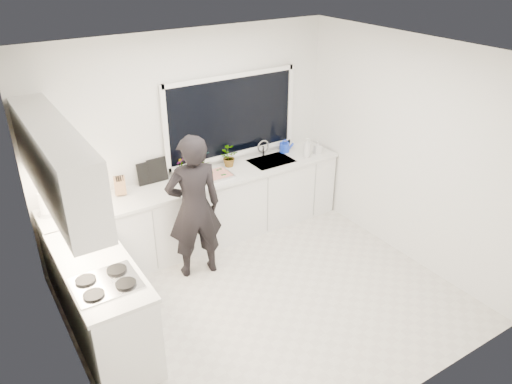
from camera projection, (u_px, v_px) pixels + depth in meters
floor at (266, 300)px, 5.60m from camera, size 4.00×3.50×0.02m
wall_back at (189, 139)px, 6.29m from camera, size 4.00×0.02×2.70m
wall_left at (59, 254)px, 4.01m from camera, size 0.02×3.50×2.70m
wall_right at (407, 151)px, 5.94m from camera, size 0.02×3.50×2.70m
ceiling at (268, 55)px, 4.36m from camera, size 4.00×3.50×0.02m
window at (231, 117)px, 6.47m from camera, size 1.80×0.02×1.00m
base_cabinets_back at (204, 212)px, 6.48m from camera, size 3.92×0.58×0.88m
base_cabinets_left at (103, 304)px, 4.85m from camera, size 0.58×1.60×0.88m
countertop_back at (203, 180)px, 6.26m from camera, size 3.94×0.62×0.04m
countertop_left at (97, 266)px, 4.64m from camera, size 0.62×1.60×0.04m
upper_cabinets at (56, 162)px, 4.41m from camera, size 0.34×2.10×0.70m
sink at (271, 164)px, 6.79m from camera, size 0.58×0.42×0.14m
faucet at (263, 148)px, 6.86m from camera, size 0.03×0.03×0.22m
stovetop at (106, 283)px, 4.35m from camera, size 0.56×0.48×0.03m
person at (194, 207)px, 5.68m from camera, size 0.71×0.53×1.76m
pizza_tray at (214, 176)px, 6.30m from camera, size 0.45×0.34×0.03m
pizza at (213, 175)px, 6.29m from camera, size 0.41×0.30×0.01m
watering_can at (284, 148)px, 7.01m from camera, size 0.16×0.16×0.13m
paper_towel_roll at (45, 205)px, 5.38m from camera, size 0.12×0.12×0.26m
knife_block at (120, 186)px, 5.83m from camera, size 0.15×0.13×0.22m
utensil_crock at (85, 234)px, 4.95m from camera, size 0.14×0.14×0.16m
picture_frame_large at (146, 173)px, 6.07m from camera, size 0.22×0.02×0.28m
picture_frame_small at (157, 170)px, 6.14m from camera, size 0.25×0.02×0.30m
herb_plants at (210, 161)px, 6.41m from camera, size 0.91×0.30×0.30m
soap_bottles at (310, 147)px, 6.86m from camera, size 0.31×0.14×0.27m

